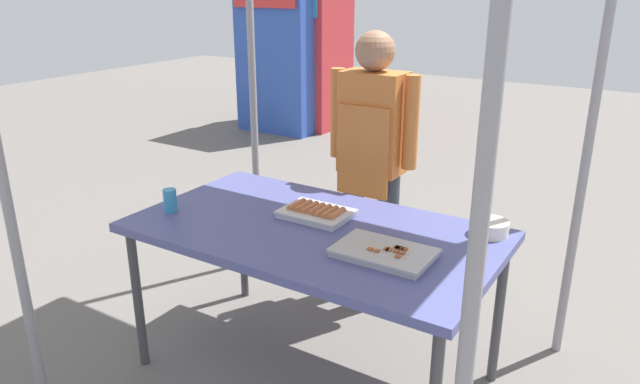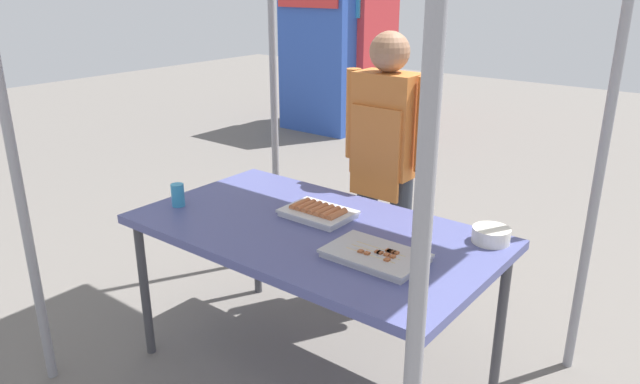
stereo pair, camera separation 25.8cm
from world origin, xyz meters
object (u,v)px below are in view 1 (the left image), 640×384
(drink_cup_near_edge, at_px, (170,200))
(vendor_woman, at_px, (372,149))
(tray_meat_skewers, at_px, (384,253))
(neighbor_stall_right, at_px, (284,44))
(stall_table, at_px, (314,238))
(tray_grilled_sausages, at_px, (316,212))
(neighbor_stall_left, at_px, (302,48))
(condiment_bowl, at_px, (490,228))

(drink_cup_near_edge, bearing_deg, vendor_woman, 60.71)
(tray_meat_skewers, relative_size, vendor_woman, 0.25)
(neighbor_stall_right, bearing_deg, vendor_woman, -48.17)
(drink_cup_near_edge, relative_size, neighbor_stall_right, 0.05)
(drink_cup_near_edge, relative_size, vendor_woman, 0.07)
(stall_table, xyz_separation_m, tray_meat_skewers, (0.39, -0.10, 0.07))
(vendor_woman, bearing_deg, tray_grilled_sausages, 95.65)
(vendor_woman, height_order, neighbor_stall_left, neighbor_stall_left)
(tray_grilled_sausages, xyz_separation_m, condiment_bowl, (0.73, 0.23, 0.01))
(stall_table, bearing_deg, condiment_bowl, 26.19)
(tray_grilled_sausages, relative_size, neighbor_stall_left, 0.16)
(tray_meat_skewers, xyz_separation_m, vendor_woman, (-0.51, 0.88, 0.13))
(stall_table, bearing_deg, neighbor_stall_left, 124.26)
(drink_cup_near_edge, bearing_deg, condiment_bowl, 21.47)
(tray_meat_skewers, bearing_deg, stall_table, 165.93)
(tray_meat_skewers, distance_m, neighbor_stall_right, 5.24)
(condiment_bowl, height_order, vendor_woman, vendor_woman)
(stall_table, relative_size, neighbor_stall_left, 0.83)
(condiment_bowl, height_order, drink_cup_near_edge, drink_cup_near_edge)
(condiment_bowl, height_order, neighbor_stall_right, neighbor_stall_right)
(neighbor_stall_left, bearing_deg, tray_grilled_sausages, -55.59)
(tray_meat_skewers, relative_size, neighbor_stall_left, 0.20)
(vendor_woman, bearing_deg, condiment_bowl, 150.85)
(tray_grilled_sausages, xyz_separation_m, tray_meat_skewers, (0.45, -0.20, -0.01))
(stall_table, relative_size, tray_meat_skewers, 4.16)
(tray_grilled_sausages, bearing_deg, drink_cup_near_edge, -153.67)
(stall_table, xyz_separation_m, tray_grilled_sausages, (-0.06, 0.11, 0.07))
(neighbor_stall_right, bearing_deg, condiment_bowl, -44.83)
(stall_table, relative_size, condiment_bowl, 10.24)
(vendor_woman, bearing_deg, neighbor_stall_right, -48.17)
(condiment_bowl, relative_size, neighbor_stall_right, 0.08)
(stall_table, bearing_deg, drink_cup_near_edge, -163.63)
(drink_cup_near_edge, xyz_separation_m, neighbor_stall_right, (-2.28, 4.13, 0.23))
(stall_table, relative_size, vendor_woman, 1.04)
(stall_table, xyz_separation_m, neighbor_stall_right, (-2.95, 3.94, 0.34))
(drink_cup_near_edge, bearing_deg, tray_meat_skewers, 5.34)
(drink_cup_near_edge, xyz_separation_m, vendor_woman, (0.55, 0.98, 0.10))
(tray_grilled_sausages, distance_m, vendor_woman, 0.69)
(drink_cup_near_edge, xyz_separation_m, neighbor_stall_left, (-2.22, 4.45, 0.16))
(stall_table, height_order, drink_cup_near_edge, drink_cup_near_edge)
(drink_cup_near_edge, height_order, vendor_woman, vendor_woman)
(tray_meat_skewers, bearing_deg, neighbor_stall_right, 129.61)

